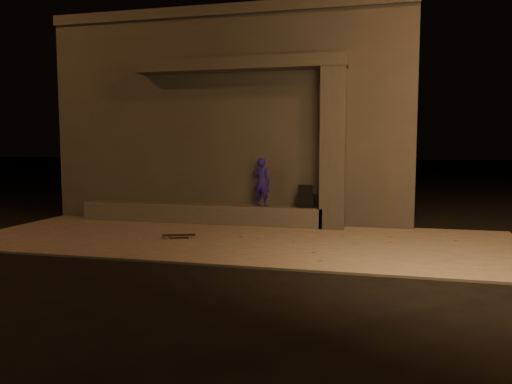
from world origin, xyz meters
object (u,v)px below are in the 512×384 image
(skateboarder, at_px, (262,182))
(skateboard, at_px, (179,235))
(backpack, at_px, (306,200))
(column, at_px, (333,149))

(skateboarder, bearing_deg, skateboard, 75.33)
(backpack, bearing_deg, column, -2.20)
(backpack, relative_size, skateboard, 0.78)
(skateboarder, xyz_separation_m, skateboard, (-1.24, -2.04, -0.96))
(column, height_order, backpack, column)
(backpack, xyz_separation_m, skateboard, (-2.29, -2.04, -0.57))
(skateboarder, bearing_deg, backpack, -163.35)
(column, relative_size, skateboard, 5.30)
(skateboarder, height_order, backpack, skateboarder)
(skateboarder, relative_size, backpack, 2.13)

